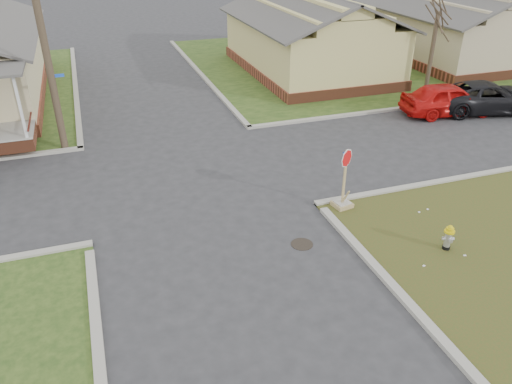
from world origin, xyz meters
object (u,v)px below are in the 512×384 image
object	(u,v)px
fire_hydrant	(449,236)
stop_sign	(343,194)
dark_pickup	(488,97)
red_sedan	(448,99)
utility_pole	(42,31)

from	to	relation	value
fire_hydrant	stop_sign	size ratio (longest dim) A/B	0.38
fire_hydrant	stop_sign	distance (m)	3.51
stop_sign	dark_pickup	bearing A→B (deg)	19.57
stop_sign	red_sedan	world-z (taller)	stop_sign
utility_pole	stop_sign	distance (m)	12.30
dark_pickup	stop_sign	bearing A→B (deg)	133.15
fire_hydrant	dark_pickup	world-z (taller)	dark_pickup
fire_hydrant	stop_sign	bearing A→B (deg)	142.36
utility_pole	fire_hydrant	size ratio (longest dim) A/B	11.58
utility_pole	stop_sign	world-z (taller)	utility_pole
utility_pole	dark_pickup	bearing A→B (deg)	-5.45
red_sedan	stop_sign	bearing A→B (deg)	132.87
stop_sign	dark_pickup	distance (m)	12.51
utility_pole	red_sedan	distance (m)	17.83
stop_sign	dark_pickup	world-z (taller)	stop_sign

